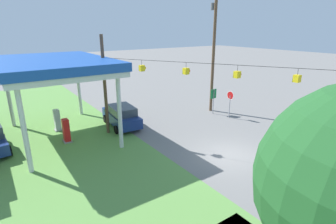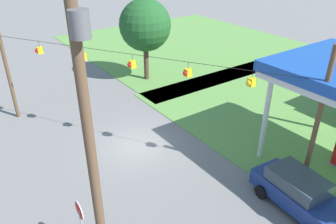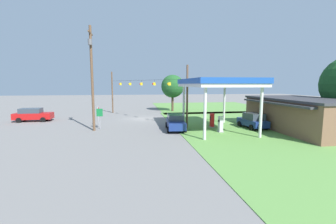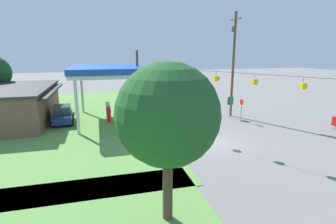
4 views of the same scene
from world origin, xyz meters
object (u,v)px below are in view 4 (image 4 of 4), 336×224
(route_sign, at_px, (230,103))
(tree_west_verge, at_px, (168,115))
(gas_station_store, at_px, (16,104))
(utility_pole_main, at_px, (233,60))
(fuel_pump_near, at_px, (109,115))
(fuel_pump_far, at_px, (108,110))
(car_at_pumps_rear, at_px, (62,114))
(stop_sign_roadside, at_px, (242,105))
(gas_station_canopy, at_px, (106,71))
(car_at_pumps_front, at_px, (151,111))

(route_sign, distance_m, tree_west_verge, 19.75)
(route_sign, bearing_deg, gas_station_store, 79.02)
(tree_west_verge, bearing_deg, utility_pole_main, -35.59)
(fuel_pump_near, relative_size, fuel_pump_far, 1.00)
(fuel_pump_near, bearing_deg, car_at_pumps_rear, 75.54)
(gas_station_store, relative_size, stop_sign_roadside, 5.22)
(car_at_pumps_rear, distance_m, route_sign, 18.08)
(car_at_pumps_rear, xyz_separation_m, utility_pole_main, (-1.49, -18.44, 5.43))
(gas_station_store, xyz_separation_m, utility_pole_main, (-3.52, -23.24, 4.53))
(utility_pole_main, bearing_deg, gas_station_canopy, 83.21)
(gas_station_store, xyz_separation_m, stop_sign_roadside, (-6.12, -23.10, -0.04))
(gas_station_store, xyz_separation_m, tree_west_verge, (-20.22, -11.29, 2.96))
(fuel_pump_far, distance_m, utility_pole_main, 15.17)
(car_at_pumps_rear, bearing_deg, route_sign, 78.68)
(fuel_pump_near, xyz_separation_m, stop_sign_roadside, (-2.88, -13.66, 0.98))
(stop_sign_roadside, xyz_separation_m, utility_pole_main, (2.59, -0.14, 4.56))
(route_sign, distance_m, utility_pole_main, 4.78)
(gas_station_store, relative_size, car_at_pumps_rear, 3.11)
(car_at_pumps_rear, height_order, utility_pole_main, utility_pole_main)
(car_at_pumps_front, xyz_separation_m, tree_west_verge, (-17.69, 2.78, 3.89))
(stop_sign_roadside, distance_m, utility_pole_main, 5.25)
(car_at_pumps_front, bearing_deg, tree_west_verge, 176.08)
(stop_sign_roadside, height_order, tree_west_verge, tree_west_verge)
(fuel_pump_far, distance_m, stop_sign_roadside, 14.79)
(car_at_pumps_front, bearing_deg, route_sign, -97.21)
(stop_sign_roadside, height_order, route_sign, stop_sign_roadside)
(gas_station_canopy, relative_size, car_at_pumps_rear, 2.45)
(fuel_pump_far, relative_size, car_at_pumps_front, 0.36)
(car_at_pumps_rear, distance_m, stop_sign_roadside, 18.77)
(car_at_pumps_front, bearing_deg, fuel_pump_far, 71.60)
(fuel_pump_near, relative_size, car_at_pumps_front, 0.36)
(stop_sign_roadside, bearing_deg, gas_station_store, -104.84)
(fuel_pump_near, bearing_deg, utility_pole_main, -91.20)
(utility_pole_main, bearing_deg, gas_station_store, 81.38)
(gas_station_canopy, distance_m, fuel_pump_far, 4.68)
(route_sign, bearing_deg, tree_west_verge, 144.18)
(fuel_pump_far, xyz_separation_m, car_at_pumps_rear, (-1.51, 4.64, 0.11))
(stop_sign_roadside, bearing_deg, fuel_pump_near, -101.93)
(car_at_pumps_rear, bearing_deg, stop_sign_roadside, 73.64)
(stop_sign_roadside, relative_size, utility_pole_main, 0.22)
(car_at_pumps_rear, height_order, route_sign, route_sign)
(utility_pole_main, bearing_deg, route_sign, 148.71)
(gas_station_store, relative_size, tree_west_verge, 1.86)
(gas_station_store, xyz_separation_m, car_at_pumps_rear, (-2.04, -4.80, -0.91))
(fuel_pump_near, xyz_separation_m, utility_pole_main, (-0.29, -13.80, 5.55))
(route_sign, height_order, utility_pole_main, utility_pole_main)
(gas_station_canopy, relative_size, fuel_pump_far, 5.89)
(gas_station_store, height_order, car_at_pumps_front, gas_station_store)
(gas_station_canopy, xyz_separation_m, utility_pole_main, (-1.64, -13.80, 1.06))
(fuel_pump_far, distance_m, route_sign, 13.85)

